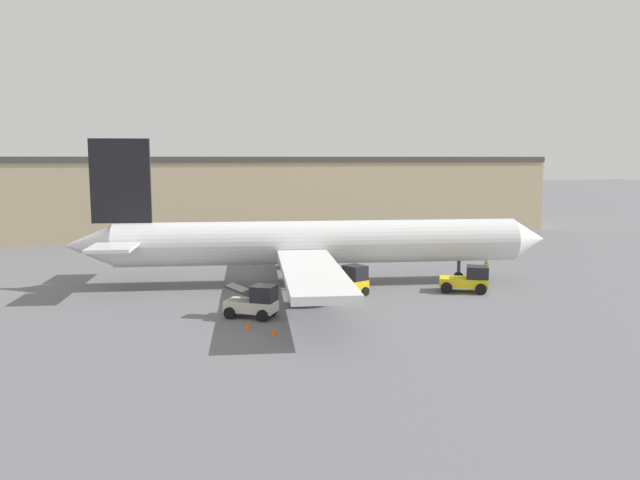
# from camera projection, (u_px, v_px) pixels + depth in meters

# --- Properties ---
(ground_plane) EXTENTS (400.00, 400.00, 0.00)m
(ground_plane) POSITION_uv_depth(u_px,v_px,m) (320.00, 283.00, 50.14)
(ground_plane) COLOR slate
(terminal_building) EXTENTS (99.87, 16.79, 10.16)m
(terminal_building) POSITION_uv_depth(u_px,v_px,m) (175.00, 195.00, 82.42)
(terminal_building) COLOR tan
(terminal_building) RESTS_ON ground_plane
(airplane) EXTENTS (38.53, 36.14, 11.48)m
(airplane) POSITION_uv_depth(u_px,v_px,m) (307.00, 243.00, 49.60)
(airplane) COLOR silver
(airplane) RESTS_ON ground_plane
(ground_crew_worker) EXTENTS (0.38, 0.38, 1.73)m
(ground_crew_worker) POSITION_uv_depth(u_px,v_px,m) (486.00, 270.00, 50.79)
(ground_crew_worker) COLOR #1E2338
(ground_crew_worker) RESTS_ON ground_plane
(baggage_tug) EXTENTS (3.93, 3.24, 1.98)m
(baggage_tug) POSITION_uv_depth(u_px,v_px,m) (468.00, 279.00, 46.84)
(baggage_tug) COLOR yellow
(baggage_tug) RESTS_ON ground_plane
(belt_loader_truck) EXTENTS (3.52, 3.15, 2.10)m
(belt_loader_truck) POSITION_uv_depth(u_px,v_px,m) (255.00, 302.00, 39.31)
(belt_loader_truck) COLOR beige
(belt_loader_truck) RESTS_ON ground_plane
(pushback_tug) EXTENTS (3.37, 2.95, 2.16)m
(pushback_tug) POSITION_uv_depth(u_px,v_px,m) (350.00, 282.00, 45.73)
(pushback_tug) COLOR yellow
(pushback_tug) RESTS_ON ground_plane
(safety_cone_near) EXTENTS (0.36, 0.36, 0.55)m
(safety_cone_near) POSITION_uv_depth(u_px,v_px,m) (248.00, 325.00, 36.68)
(safety_cone_near) COLOR #EF590F
(safety_cone_near) RESTS_ON ground_plane
(safety_cone_far) EXTENTS (0.36, 0.36, 0.55)m
(safety_cone_far) POSITION_uv_depth(u_px,v_px,m) (274.00, 331.00, 35.42)
(safety_cone_far) COLOR #EF590F
(safety_cone_far) RESTS_ON ground_plane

